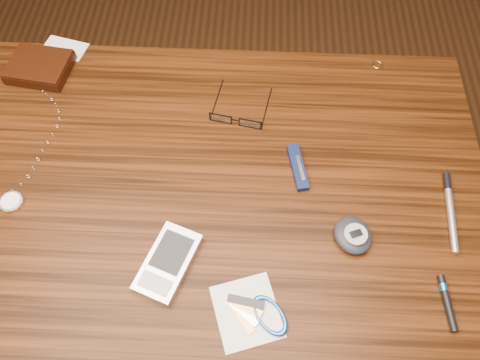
# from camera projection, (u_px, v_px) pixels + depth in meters

# --- Properties ---
(ground) EXTENTS (3.80, 3.80, 0.00)m
(ground) POSITION_uv_depth(u_px,v_px,m) (223.00, 305.00, 1.48)
(ground) COLOR #472814
(ground) RESTS_ON ground
(desk) EXTENTS (1.00, 0.70, 0.75)m
(desk) POSITION_uv_depth(u_px,v_px,m) (212.00, 217.00, 0.92)
(desk) COLOR #371908
(desk) RESTS_ON ground
(wallet_and_card) EXTENTS (0.15, 0.16, 0.03)m
(wallet_and_card) POSITION_uv_depth(u_px,v_px,m) (40.00, 66.00, 0.96)
(wallet_and_card) COLOR black
(wallet_and_card) RESTS_ON desk
(eyeglasses) EXTENTS (0.12, 0.12, 0.02)m
(eyeglasses) POSITION_uv_depth(u_px,v_px,m) (236.00, 119.00, 0.90)
(eyeglasses) COLOR black
(eyeglasses) RESTS_ON desk
(gold_ring) EXTENTS (0.03, 0.03, 0.00)m
(gold_ring) POSITION_uv_depth(u_px,v_px,m) (378.00, 65.00, 0.98)
(gold_ring) COLOR tan
(gold_ring) RESTS_ON desk
(pocket_watch) EXTENTS (0.10, 0.32, 0.01)m
(pocket_watch) POSITION_uv_depth(u_px,v_px,m) (14.00, 196.00, 0.82)
(pocket_watch) COLOR silver
(pocket_watch) RESTS_ON desk
(pda_phone) EXTENTS (0.11, 0.14, 0.02)m
(pda_phone) POSITION_uv_depth(u_px,v_px,m) (168.00, 262.00, 0.76)
(pda_phone) COLOR silver
(pda_phone) RESTS_ON desk
(pedometer) EXTENTS (0.08, 0.09, 0.03)m
(pedometer) POSITION_uv_depth(u_px,v_px,m) (353.00, 235.00, 0.78)
(pedometer) COLOR black
(pedometer) RESTS_ON desk
(notepad_keys) EXTENTS (0.14, 0.13, 0.01)m
(notepad_keys) POSITION_uv_depth(u_px,v_px,m) (258.00, 313.00, 0.72)
(notepad_keys) COLOR white
(notepad_keys) RESTS_ON desk
(pocket_knife) EXTENTS (0.04, 0.10, 0.01)m
(pocket_knife) POSITION_uv_depth(u_px,v_px,m) (298.00, 167.00, 0.85)
(pocket_knife) COLOR #0B1A37
(pocket_knife) RESTS_ON desk
(silver_pen) EXTENTS (0.02, 0.15, 0.01)m
(silver_pen) POSITION_uv_depth(u_px,v_px,m) (450.00, 205.00, 0.81)
(silver_pen) COLOR silver
(silver_pen) RESTS_ON desk
(black_blue_pen) EXTENTS (0.02, 0.09, 0.01)m
(black_blue_pen) POSITION_uv_depth(u_px,v_px,m) (447.00, 301.00, 0.73)
(black_blue_pen) COLOR black
(black_blue_pen) RESTS_ON desk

